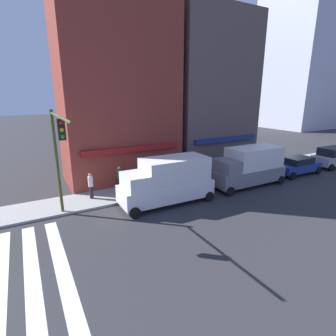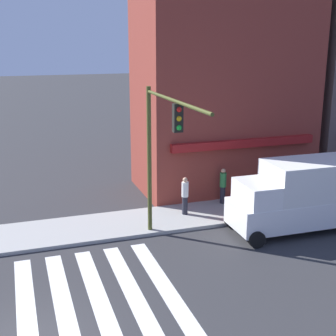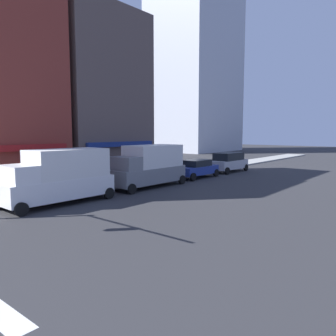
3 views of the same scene
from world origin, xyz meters
name	(u,v)px [view 3 (image 3 of 3)]	position (x,y,z in m)	size (l,w,h in m)	color
storefront_row	(50,88)	(15.33, 11.50, 7.28)	(17.96, 5.30, 14.71)	maroon
tower_distant	(195,3)	(59.46, 28.93, 30.36)	(17.36, 13.85, 60.73)	#B2B7C1
box_truck_white	(59,176)	(11.65, 4.70, 1.59)	(6.24, 2.42, 3.04)	white
box_truck_grey	(148,165)	(18.93, 4.70, 1.59)	(6.22, 2.42, 3.04)	slate
sedan_blue	(196,168)	(25.10, 4.70, 0.84)	(4.45, 2.02, 1.59)	navy
suv_silver	(229,162)	(30.80, 4.70, 1.03)	(4.75, 2.12, 1.94)	#B7B7BC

